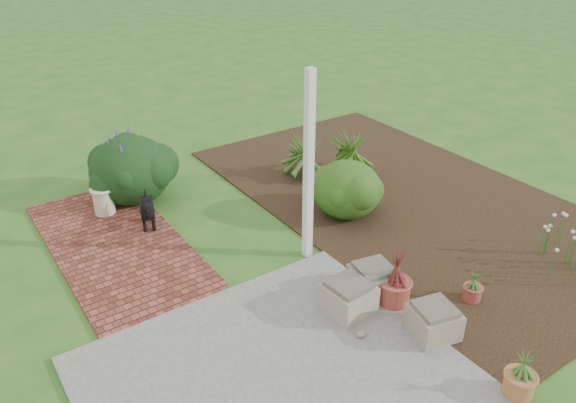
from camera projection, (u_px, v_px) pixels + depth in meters
ground at (293, 266)px, 7.22m from camera, size 80.00×80.00×0.00m
concrete_patio at (290, 394)px, 5.32m from camera, size 3.50×3.50×0.04m
brick_path at (117, 244)px, 7.64m from camera, size 1.60×3.50×0.04m
garden_bed at (405, 198)px, 8.82m from camera, size 4.00×7.00×0.03m
veranda_post at (309, 169)px, 6.85m from camera, size 0.10×0.10×2.50m
stone_trough_near at (433, 322)px, 5.96m from camera, size 0.56×0.56×0.31m
stone_trough_mid at (373, 281)px, 6.59m from camera, size 0.56×0.56×0.32m
stone_trough_far at (348, 298)px, 6.30m from camera, size 0.53×0.53×0.33m
black_dog at (147, 208)px, 7.83m from camera, size 0.31×0.59×0.52m
cream_ceramic_urn at (104, 201)px, 8.27m from camera, size 0.30×0.30×0.40m
evergreen_shrub at (347, 188)px, 8.16m from camera, size 1.05×1.05×0.85m
agapanthus_clump_back at (349, 149)px, 9.24m from camera, size 1.27×1.27×1.01m
agapanthus_clump_front at (302, 151)px, 9.29m from camera, size 1.34×1.34×0.91m
pink_flower_patch at (573, 246)px, 7.01m from camera, size 1.19×1.19×0.60m
terracotta_pot_bronze at (394, 292)px, 6.45m from camera, size 0.46×0.46×0.30m
terracotta_pot_small_left at (472, 293)px, 6.53m from camera, size 0.23×0.23×0.18m
terracotta_pot_small_right at (519, 385)px, 5.25m from camera, size 0.34×0.34×0.24m
purple_flowering_bush at (131, 168)px, 8.58m from camera, size 1.48×1.48×1.06m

